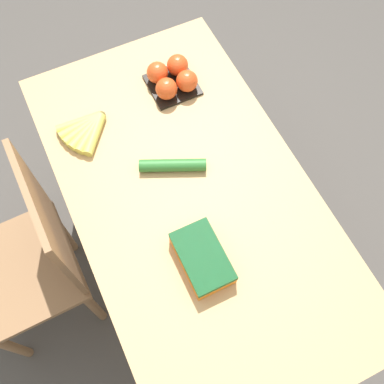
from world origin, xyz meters
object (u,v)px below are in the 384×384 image
(banana_bunch, at_px, (86,129))
(chair, at_px, (35,259))
(cucumber_near, at_px, (173,165))
(tomato_pack, at_px, (172,78))
(carrot_bag, at_px, (202,258))

(banana_bunch, bearing_deg, chair, 123.73)
(banana_bunch, bearing_deg, cucumber_near, -141.13)
(banana_bunch, relative_size, cucumber_near, 0.81)
(chair, height_order, cucumber_near, chair)
(tomato_pack, bearing_deg, cucumber_near, 155.73)
(chair, relative_size, cucumber_near, 4.35)
(chair, bearing_deg, cucumber_near, 86.36)
(carrot_bag, height_order, cucumber_near, carrot_bag)
(banana_bunch, height_order, tomato_pack, tomato_pack)
(cucumber_near, bearing_deg, chair, 87.82)
(chair, distance_m, banana_bunch, 0.51)
(cucumber_near, bearing_deg, carrot_bag, 170.87)
(banana_bunch, bearing_deg, tomato_pack, -81.04)
(banana_bunch, height_order, cucumber_near, cucumber_near)
(tomato_pack, bearing_deg, carrot_bag, 163.18)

